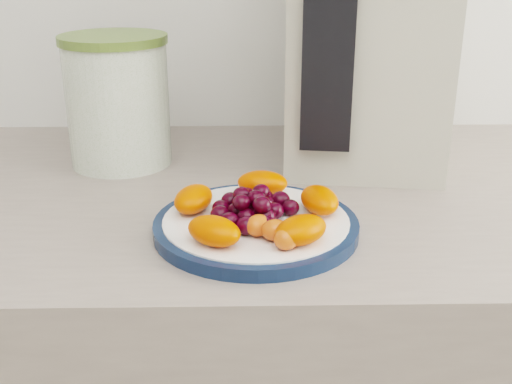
{
  "coord_description": "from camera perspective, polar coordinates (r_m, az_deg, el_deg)",
  "views": [
    {
      "loc": [
        -0.07,
        0.39,
        1.22
      ],
      "look_at": [
        -0.06,
        1.06,
        0.95
      ],
      "focal_mm": 45.0,
      "sensor_mm": 36.0,
      "label": 1
    }
  ],
  "objects": [
    {
      "name": "appliance_panel",
      "position": [
        0.82,
        6.49,
        13.24
      ],
      "size": [
        0.07,
        0.03,
        0.28
      ],
      "primitive_type": "cube",
      "rotation": [
        0.0,
        0.0,
        -0.14
      ],
      "color": "black",
      "rests_on": "appliance_body"
    },
    {
      "name": "canister",
      "position": [
        0.96,
        -12.15,
        7.57
      ],
      "size": [
        0.17,
        0.17,
        0.18
      ],
      "primitive_type": "cylinder",
      "rotation": [
        0.0,
        0.0,
        -0.19
      ],
      "color": "#3A5F19",
      "rests_on": "counter"
    },
    {
      "name": "plate_face",
      "position": [
        0.73,
        -0.0,
        -3.03
      ],
      "size": [
        0.21,
        0.21,
        0.02
      ],
      "primitive_type": "cylinder",
      "color": "white",
      "rests_on": "counter"
    },
    {
      "name": "plate_rim",
      "position": [
        0.73,
        0.0,
        -3.1
      ],
      "size": [
        0.23,
        0.23,
        0.01
      ],
      "primitive_type": "cylinder",
      "color": "#0F203E",
      "rests_on": "counter"
    },
    {
      "name": "fruit_plate",
      "position": [
        0.72,
        0.2,
        -1.58
      ],
      "size": [
        0.2,
        0.2,
        0.03
      ],
      "color": "#E13400",
      "rests_on": "plate_face"
    },
    {
      "name": "canister_lid",
      "position": [
        0.94,
        -12.61,
        13.12
      ],
      "size": [
        0.18,
        0.18,
        0.01
      ],
      "primitive_type": "cylinder",
      "rotation": [
        0.0,
        0.0,
        -0.19
      ],
      "color": "#576D2E",
      "rests_on": "canister"
    },
    {
      "name": "appliance_body",
      "position": [
        0.98,
        9.88,
        14.11
      ],
      "size": [
        0.26,
        0.33,
        0.38
      ],
      "primitive_type": "cube",
      "rotation": [
        0.0,
        0.0,
        -0.14
      ],
      "color": "#B3AF9C",
      "rests_on": "counter"
    }
  ]
}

